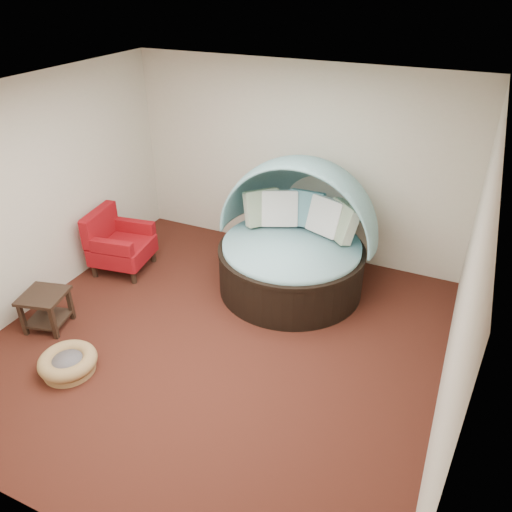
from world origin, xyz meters
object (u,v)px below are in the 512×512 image
at_px(canopy_daybed, 295,231).
at_px(side_table, 46,306).
at_px(red_armchair, 118,243).
at_px(pet_basket, 68,363).

xyz_separation_m(canopy_daybed, side_table, (-2.38, -2.13, -0.52)).
bearing_deg(red_armchair, pet_basket, -75.92).
xyz_separation_m(pet_basket, red_armchair, (-0.83, 1.99, 0.30)).
distance_m(canopy_daybed, pet_basket, 3.17).
bearing_deg(side_table, pet_basket, -33.46).
bearing_deg(side_table, red_armchair, 92.23).
height_order(canopy_daybed, pet_basket, canopy_daybed).
height_order(canopy_daybed, side_table, canopy_daybed).
bearing_deg(canopy_daybed, pet_basket, -123.15).
relative_size(canopy_daybed, pet_basket, 2.75).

